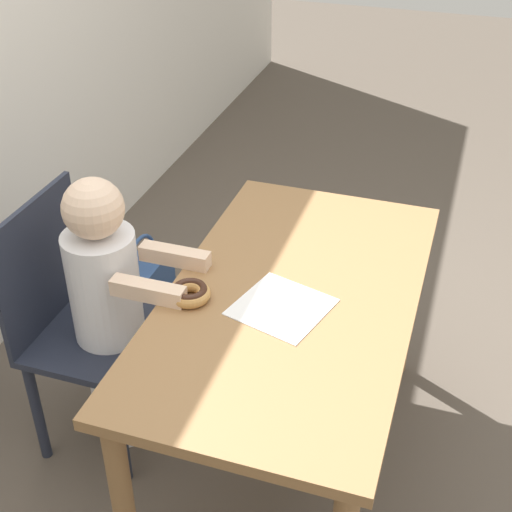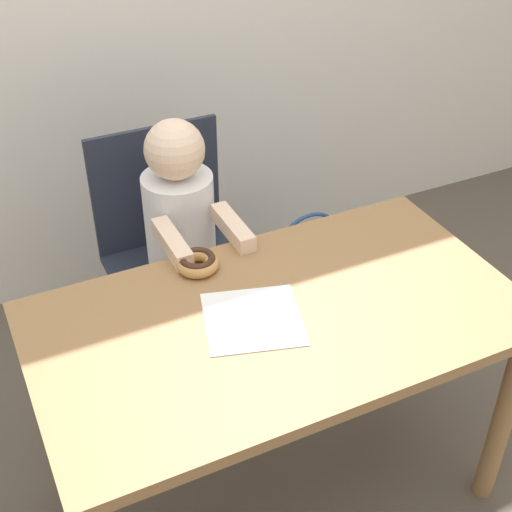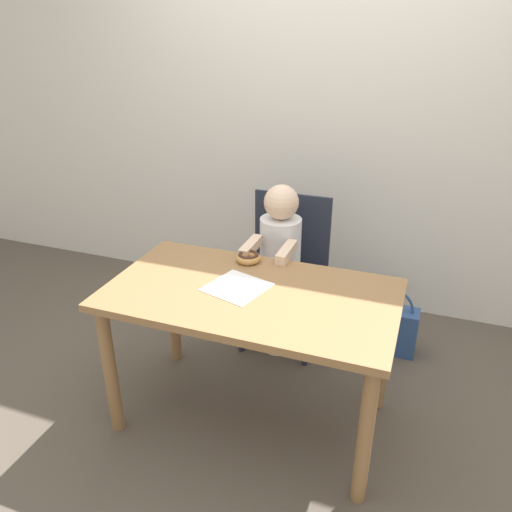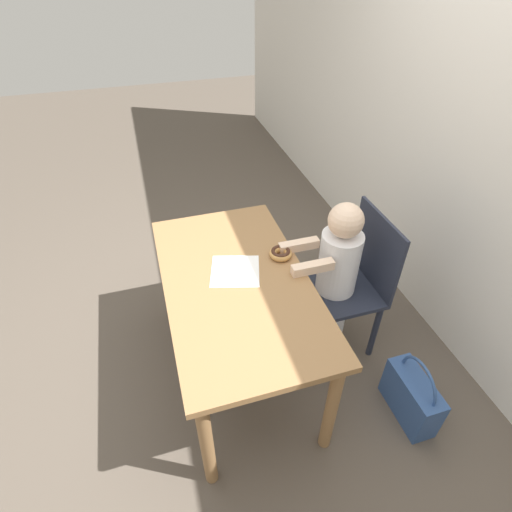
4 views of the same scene
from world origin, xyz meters
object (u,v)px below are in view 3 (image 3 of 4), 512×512
at_px(donut, 248,257).
at_px(handbag, 387,327).
at_px(child_figure, 279,270).
at_px(chair, 285,269).

xyz_separation_m(donut, handbag, (0.66, 0.52, -0.58)).
bearing_deg(child_figure, chair, 90.00).
xyz_separation_m(chair, handbag, (0.60, 0.09, -0.32)).
distance_m(child_figure, donut, 0.38).
relative_size(chair, handbag, 2.15).
height_order(child_figure, donut, child_figure).
distance_m(donut, handbag, 1.02).
xyz_separation_m(child_figure, handbag, (0.60, 0.20, -0.37)).
relative_size(child_figure, handbag, 2.43).
xyz_separation_m(child_figure, donut, (-0.06, -0.31, 0.21)).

